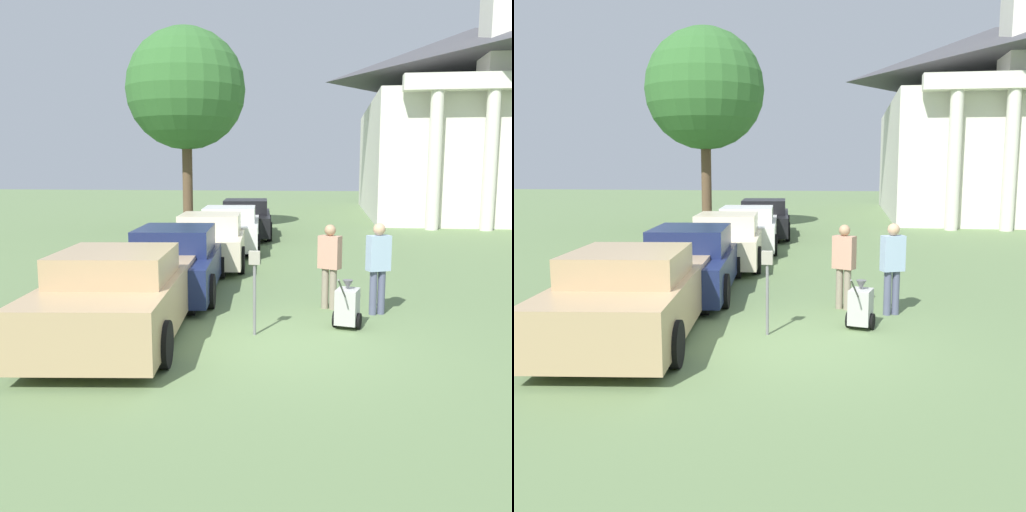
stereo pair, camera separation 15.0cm
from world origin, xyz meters
TOP-DOWN VIEW (x-y plane):
  - ground_plane at (0.00, 0.00)m, footprint 120.00×120.00m
  - parked_car_tan at (-2.49, 0.03)m, footprint 2.47×4.82m
  - parked_car_navy at (-2.49, 3.53)m, footprint 2.34×5.12m
  - parked_car_cream at (-2.49, 7.22)m, footprint 2.41×4.94m
  - parked_car_white at (-2.49, 10.36)m, footprint 2.47×5.12m
  - parked_car_black at (-2.49, 14.02)m, footprint 2.50×5.38m
  - parking_meter at (-0.36, 0.47)m, footprint 0.18×0.09m
  - person_worker at (0.86, 2.39)m, footprint 0.47×0.38m
  - person_supervisor at (1.76, 2.09)m, footprint 0.47×0.37m
  - equipment_cart at (1.17, 1.07)m, footprint 0.52×1.00m
  - church at (8.85, 26.30)m, footprint 11.91×18.55m
  - shade_tree at (-5.39, 16.08)m, footprint 5.14×5.14m

SIDE VIEW (x-z plane):
  - ground_plane at x=0.00m, z-range 0.00..0.00m
  - equipment_cart at x=1.17m, z-range -0.11..0.89m
  - parked_car_navy at x=-2.49m, z-range -0.05..1.41m
  - parked_car_white at x=-2.49m, z-range -0.04..1.40m
  - parked_car_cream at x=-2.49m, z-range -0.05..1.41m
  - parked_car_tan at x=-2.49m, z-range -0.04..1.42m
  - parked_car_black at x=-2.49m, z-range -0.05..1.44m
  - person_worker at x=0.86m, z-range 0.11..1.77m
  - parking_meter at x=-0.36m, z-range 0.27..1.68m
  - person_supervisor at x=1.76m, z-range 0.12..1.85m
  - church at x=8.85m, z-range -7.14..18.61m
  - shade_tree at x=-5.39m, z-range 1.73..10.38m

